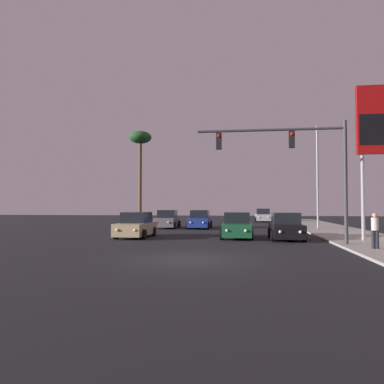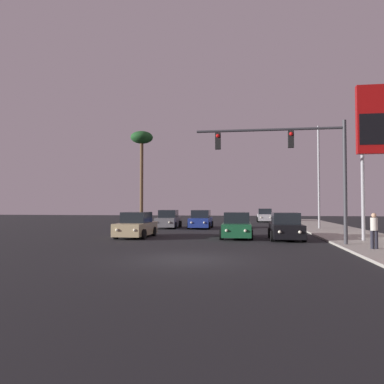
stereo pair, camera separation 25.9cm
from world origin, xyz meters
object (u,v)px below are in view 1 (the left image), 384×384
Objects in this scene: car_tan at (136,226)px; traffic_light_mast at (300,156)px; car_grey at (167,220)px; pedestrian_on_sidewalk at (375,229)px; car_silver at (263,216)px; car_green at (237,226)px; palm_tree_mid at (140,143)px; street_lamp at (316,171)px; car_blue at (200,220)px; gas_station_sign at (374,128)px; car_black at (286,227)px.

traffic_light_mast reaches higher than car_tan.
pedestrian_on_sidewalk is at bearing 127.77° from car_grey.
car_silver and car_green have the same top height.
street_lamp is at bearing -15.46° from palm_tree_mid.
car_blue is 0.48× the size of gas_station_sign.
car_black and car_grey have the same top height.
traffic_light_mast is 0.78× the size of palm_tree_mid.
palm_tree_mid is at bearing -33.82° from car_blue.
car_tan is 1.00× the size of car_black.
car_tan is 15.85m from gas_station_sign.
car_tan is 6.68m from car_green.
car_silver is at bearing -114.62° from car_blue.
gas_station_sign reaches higher than traffic_light_mast.
car_blue is 10.22m from car_green.
traffic_light_mast is at bearing -152.47° from gas_station_sign.
palm_tree_mid reaches higher than traffic_light_mast.
street_lamp is at bearing 104.62° from car_silver.
traffic_light_mast is at bearing 148.38° from pedestrian_on_sidewalk.
car_black is 0.48× the size of street_lamp.
car_black is at bearing 122.45° from car_blue.
car_tan is 11.49m from traffic_light_mast.
car_green is at bearing -53.44° from palm_tree_mid.
car_tan is at bearing 3.30° from car_green.
car_tan is 17.12m from palm_tree_mid.
palm_tree_mid is (-17.04, 20.26, 7.73)m from pedestrian_on_sidewalk.
car_black is 5.35m from traffic_light_mast.
car_black is at bearing -110.34° from street_lamp.
car_green is at bearing -174.21° from car_tan.
car_tan and car_green have the same top height.
car_tan is at bearing -75.26° from palm_tree_mid.
car_blue and car_black have the same top height.
car_blue is 15.95m from traffic_light_mast.
traffic_light_mast is 23.41m from palm_tree_mid.
gas_station_sign is (14.67, -1.35, 5.86)m from car_tan.
gas_station_sign is at bearing 139.79° from car_grey.
car_blue is (-6.46, -14.36, 0.00)m from car_silver.
palm_tree_mid reaches higher than car_green.
car_blue is 1.00× the size of car_green.
street_lamp is at bearing -126.49° from car_green.
street_lamp is at bearing 96.24° from gas_station_sign.
car_green is (6.66, 0.46, 0.00)m from car_tan.
car_silver is at bearing -97.60° from car_green.
car_blue is 2.58× the size of pedestrian_on_sidewalk.
car_grey is 14.10m from street_lamp.
car_tan is 14.34m from pedestrian_on_sidewalk.
palm_tree_mid reaches higher than gas_station_sign.
car_black is (9.71, -0.19, 0.00)m from car_tan.
car_tan is 10.51m from car_blue.
street_lamp is 5.39× the size of pedestrian_on_sidewalk.
car_green is 0.55× the size of traffic_light_mast.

